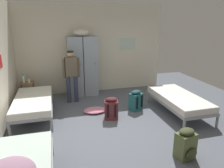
{
  "coord_description": "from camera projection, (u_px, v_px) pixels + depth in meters",
  "views": [
    {
      "loc": [
        -1.19,
        -4.06,
        2.3
      ],
      "look_at": [
        0.0,
        0.27,
        0.95
      ],
      "focal_mm": 33.84,
      "sensor_mm": 36.0,
      "label": 1
    }
  ],
  "objects": [
    {
      "name": "ground_plane",
      "position": [
        115.0,
        128.0,
        4.71
      ],
      "size": [
        8.72,
        8.72,
        0.0
      ],
      "primitive_type": "plane",
      "color": "#565B66"
    },
    {
      "name": "bed_right",
      "position": [
        178.0,
        99.0,
        5.37
      ],
      "size": [
        0.9,
        1.9,
        0.49
      ],
      "color": "gray",
      "rests_on": "ground_plane"
    },
    {
      "name": "shelf_unit",
      "position": [
        28.0,
        90.0,
        6.21
      ],
      "size": [
        0.38,
        0.3,
        0.57
      ],
      "color": "brown",
      "rests_on": "ground_plane"
    },
    {
      "name": "locker_bank",
      "position": [
        83.0,
        65.0,
        6.6
      ],
      "size": [
        0.9,
        0.55,
        2.07
      ],
      "color": "#8C99A3",
      "rests_on": "ground_plane"
    },
    {
      "name": "backpack_olive",
      "position": [
        186.0,
        144.0,
        3.63
      ],
      "size": [
        0.36,
        0.38,
        0.55
      ],
      "color": "#566038",
      "rests_on": "ground_plane"
    },
    {
      "name": "person_traveler",
      "position": [
        71.0,
        71.0,
        5.97
      ],
      "size": [
        0.48,
        0.2,
        1.53
      ],
      "color": "#2D334C",
      "rests_on": "ground_plane"
    },
    {
      "name": "clothes_pile_pink",
      "position": [
        95.0,
        110.0,
        5.54
      ],
      "size": [
        0.6,
        0.44,
        0.09
      ],
      "color": "pink",
      "rests_on": "ground_plane"
    },
    {
      "name": "water_bottle",
      "position": [
        23.0,
        79.0,
        6.12
      ],
      "size": [
        0.07,
        0.07,
        0.25
      ],
      "color": "silver",
      "rests_on": "shelf_unit"
    },
    {
      "name": "room_backdrop",
      "position": [
        52.0,
        59.0,
        5.18
      ],
      "size": [
        4.78,
        5.51,
        2.81
      ],
      "color": "beige",
      "rests_on": "ground_plane"
    },
    {
      "name": "backpack_teal",
      "position": [
        135.0,
        101.0,
        5.62
      ],
      "size": [
        0.39,
        0.4,
        0.55
      ],
      "color": "#23666B",
      "rests_on": "ground_plane"
    },
    {
      "name": "bed_left_rear",
      "position": [
        33.0,
        102.0,
        5.21
      ],
      "size": [
        0.9,
        1.9,
        0.49
      ],
      "color": "gray",
      "rests_on": "ground_plane"
    },
    {
      "name": "backpack_maroon",
      "position": [
        111.0,
        109.0,
        5.11
      ],
      "size": [
        0.36,
        0.38,
        0.55
      ],
      "color": "maroon",
      "rests_on": "ground_plane"
    },
    {
      "name": "lotion_bottle",
      "position": [
        29.0,
        80.0,
        6.11
      ],
      "size": [
        0.05,
        0.05,
        0.15
      ],
      "color": "white",
      "rests_on": "shelf_unit"
    }
  ]
}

